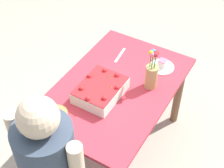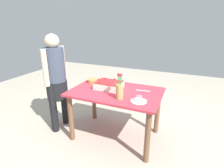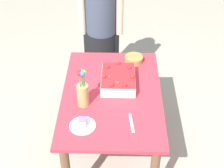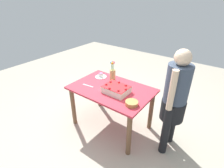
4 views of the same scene
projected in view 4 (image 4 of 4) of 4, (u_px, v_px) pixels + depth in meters
ground_plane at (111, 125)px, 3.04m from camera, size 8.00×8.00×0.00m
dining_table at (111, 95)px, 2.75m from camera, size 1.25×0.82×0.73m
sheet_cake at (116, 89)px, 2.56m from camera, size 0.37×0.29×0.12m
serving_plate_with_slice at (101, 76)px, 3.03m from camera, size 0.20×0.20×0.07m
cake_knife at (88, 86)px, 2.76m from camera, size 0.20×0.04×0.00m
flower_vase at (113, 74)px, 2.86m from camera, size 0.09×0.09×0.34m
fruit_bowl at (132, 103)px, 2.29m from camera, size 0.17×0.17×0.05m
person_standing at (175, 97)px, 2.24m from camera, size 0.31×0.45×1.49m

